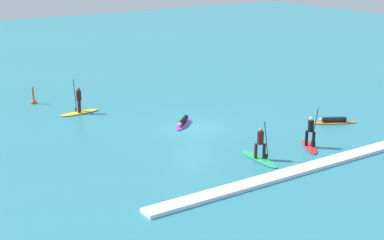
# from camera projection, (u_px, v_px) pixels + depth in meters

# --- Properties ---
(ground_plane) EXTENTS (120.00, 120.00, 0.00)m
(ground_plane) POSITION_uv_depth(u_px,v_px,m) (192.00, 128.00, 36.11)
(ground_plane) COLOR teal
(ground_plane) RESTS_ON ground
(surfer_on_yellow_board) EXTENTS (2.88, 0.94, 2.33)m
(surfer_on_yellow_board) POSITION_uv_depth(u_px,v_px,m) (79.00, 107.00, 39.04)
(surfer_on_yellow_board) COLOR yellow
(surfer_on_yellow_board) RESTS_ON ground_plane
(surfer_on_red_board) EXTENTS (1.74, 2.42, 2.32)m
(surfer_on_red_board) POSITION_uv_depth(u_px,v_px,m) (310.00, 139.00, 32.42)
(surfer_on_red_board) COLOR red
(surfer_on_red_board) RESTS_ON ground_plane
(surfer_on_orange_board) EXTENTS (3.02, 2.04, 0.42)m
(surfer_on_orange_board) POSITION_uv_depth(u_px,v_px,m) (333.00, 121.00, 36.95)
(surfer_on_orange_board) COLOR orange
(surfer_on_orange_board) RESTS_ON ground_plane
(surfer_on_green_board) EXTENTS (0.87, 3.02, 2.18)m
(surfer_on_green_board) POSITION_uv_depth(u_px,v_px,m) (260.00, 152.00, 30.59)
(surfer_on_green_board) COLOR #23B266
(surfer_on_green_board) RESTS_ON ground_plane
(surfer_on_purple_board) EXTENTS (2.44, 2.39, 0.42)m
(surfer_on_purple_board) POSITION_uv_depth(u_px,v_px,m) (183.00, 122.00, 36.65)
(surfer_on_purple_board) COLOR purple
(surfer_on_purple_board) RESTS_ON ground_plane
(marker_buoy) EXTENTS (0.40, 0.40, 1.34)m
(marker_buoy) POSITION_uv_depth(u_px,v_px,m) (34.00, 100.00, 41.46)
(marker_buoy) COLOR #E55119
(marker_buoy) RESTS_ON ground_plane
(wave_crest) EXTENTS (16.87, 0.90, 0.18)m
(wave_crest) POSITION_uv_depth(u_px,v_px,m) (292.00, 172.00, 28.81)
(wave_crest) COLOR white
(wave_crest) RESTS_ON ground_plane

